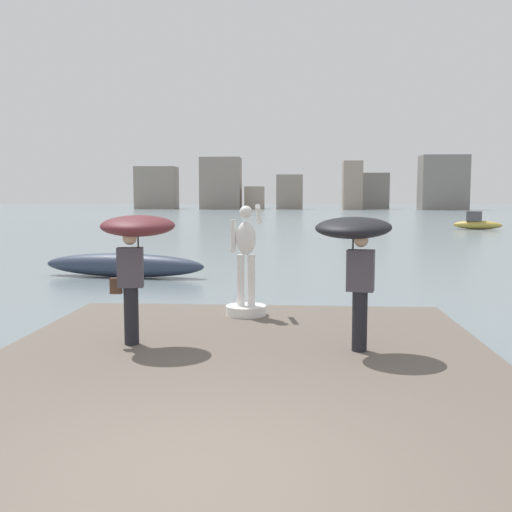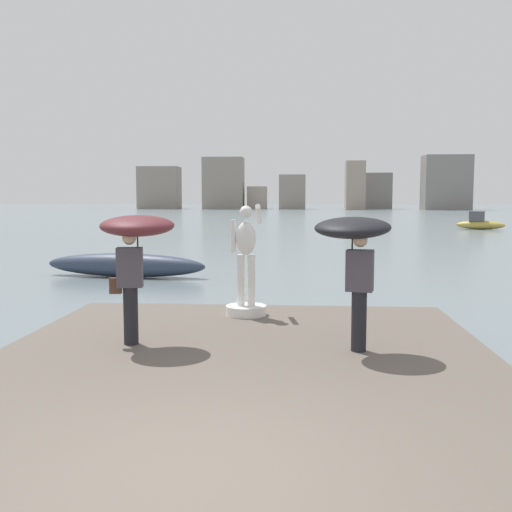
# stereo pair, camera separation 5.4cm
# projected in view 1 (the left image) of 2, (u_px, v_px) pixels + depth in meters

# --- Properties ---
(ground_plane) EXTENTS (400.00, 400.00, 0.00)m
(ground_plane) POSITION_uv_depth(u_px,v_px,m) (285.00, 233.00, 44.56)
(ground_plane) COLOR slate
(pier) EXTENTS (7.22, 10.52, 0.40)m
(pier) POSITION_uv_depth(u_px,v_px,m) (234.00, 401.00, 7.07)
(pier) COLOR #60564C
(pier) RESTS_ON ground
(statue_white_figure) EXTENTS (0.77, 0.95, 2.11)m
(statue_white_figure) POSITION_uv_depth(u_px,v_px,m) (246.00, 276.00, 11.17)
(statue_white_figure) COLOR white
(statue_white_figure) RESTS_ON pier
(onlooker_left) EXTENTS (1.29, 1.30, 2.00)m
(onlooker_left) POSITION_uv_depth(u_px,v_px,m) (136.00, 239.00, 8.88)
(onlooker_left) COLOR black
(onlooker_left) RESTS_ON pier
(onlooker_right) EXTENTS (1.34, 1.35, 1.99)m
(onlooker_right) POSITION_uv_depth(u_px,v_px,m) (355.00, 242.00, 8.51)
(onlooker_right) COLOR black
(onlooker_right) RESTS_ON pier
(boat_near) EXTENTS (3.98, 2.57, 1.50)m
(boat_near) POSITION_uv_depth(u_px,v_px,m) (477.00, 223.00, 49.04)
(boat_near) COLOR #B2993D
(boat_near) RESTS_ON ground
(boat_mid) EXTENTS (5.62, 1.66, 0.78)m
(boat_mid) POSITION_uv_depth(u_px,v_px,m) (124.00, 265.00, 19.59)
(boat_mid) COLOR #2D384C
(boat_mid) RESTS_ON ground
(distant_skyline) EXTENTS (74.18, 14.08, 11.74)m
(distant_skyline) POSITION_uv_depth(u_px,v_px,m) (296.00, 187.00, 133.98)
(distant_skyline) COLOR gray
(distant_skyline) RESTS_ON ground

